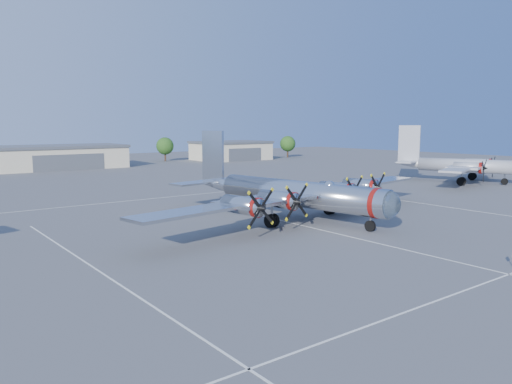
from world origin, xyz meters
TOP-DOWN VIEW (x-y plane):
  - ground at (0.00, 0.00)m, footprint 260.00×260.00m
  - parking_lines at (0.00, -1.75)m, footprint 60.00×50.08m
  - hangar_center at (0.00, 81.96)m, footprint 28.60×14.60m
  - hangar_east at (48.00, 81.96)m, footprint 20.60×14.60m
  - tree_east at (30.00, 88.00)m, footprint 4.80×4.80m
  - tree_far_east at (68.00, 80.00)m, footprint 4.80×4.80m
  - main_bomber_b29 at (1.59, 2.63)m, footprint 46.63×35.64m
  - twin_engine_east at (47.95, 10.31)m, footprint 37.31×31.98m

SIDE VIEW (x-z plane):
  - ground at x=0.00m, z-range 0.00..0.00m
  - main_bomber_b29 at x=1.59m, z-range -4.69..4.69m
  - twin_engine_east at x=47.95m, z-range -4.99..4.99m
  - parking_lines at x=0.00m, z-range 0.00..0.01m
  - hangar_center at x=0.00m, z-range 0.01..5.41m
  - hangar_east at x=48.00m, z-range 0.01..5.41m
  - tree_east at x=30.00m, z-range 0.90..7.54m
  - tree_far_east at x=68.00m, z-range 0.90..7.54m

